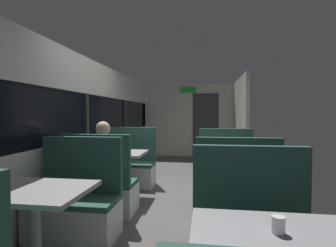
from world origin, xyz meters
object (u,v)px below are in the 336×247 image
object	(u,v)px
dining_table_mid_window	(117,158)
bench_mid_window_facing_entry	(130,168)
coffee_cup_primary	(110,148)
seated_passenger	(102,173)
bench_near_window_facing_entry	(76,207)
dining_table_rear_aisle	(230,163)
coffee_cup_secondary	(278,225)
dining_table_near_window	(34,201)
bench_rear_aisle_facing_end	(236,200)
bench_front_aisle_facing_entry	(253,246)
bench_mid_window_facing_end	(100,189)
bench_rear_aisle_facing_entry	(226,174)

from	to	relation	value
dining_table_mid_window	bench_mid_window_facing_entry	distance (m)	0.77
coffee_cup_primary	bench_mid_window_facing_entry	bearing A→B (deg)	75.65
seated_passenger	coffee_cup_primary	bearing A→B (deg)	101.93
bench_near_window_facing_entry	dining_table_rear_aisle	world-z (taller)	bench_near_window_facing_entry
coffee_cup_secondary	dining_table_near_window	bearing A→B (deg)	162.85
bench_near_window_facing_entry	dining_table_mid_window	size ratio (longest dim) A/B	1.22
dining_table_mid_window	seated_passenger	bearing A→B (deg)	-90.00
dining_table_mid_window	dining_table_rear_aisle	xyz separation A→B (m)	(1.79, -0.20, 0.00)
dining_table_mid_window	bench_rear_aisle_facing_end	xyz separation A→B (m)	(1.79, -0.90, -0.31)
dining_table_mid_window	bench_front_aisle_facing_entry	size ratio (longest dim) A/B	0.82
bench_mid_window_facing_end	bench_rear_aisle_facing_end	world-z (taller)	same
bench_front_aisle_facing_entry	coffee_cup_primary	distance (m)	2.88
bench_near_window_facing_entry	coffee_cup_secondary	world-z (taller)	bench_near_window_facing_entry
bench_mid_window_facing_entry	coffee_cup_secondary	world-z (taller)	bench_mid_window_facing_entry
bench_near_window_facing_entry	bench_rear_aisle_facing_entry	distance (m)	2.60
bench_front_aisle_facing_entry	bench_rear_aisle_facing_entry	size ratio (longest dim) A/B	1.00
dining_table_rear_aisle	coffee_cup_secondary	xyz separation A→B (m)	(0.01, -2.44, 0.15)
bench_rear_aisle_facing_end	coffee_cup_secondary	size ratio (longest dim) A/B	12.22
dining_table_mid_window	bench_front_aisle_facing_entry	xyz separation A→B (m)	(1.79, -1.98, -0.31)
bench_front_aisle_facing_entry	bench_near_window_facing_entry	bearing A→B (deg)	161.47
dining_table_rear_aisle	dining_table_mid_window	bearing A→B (deg)	173.62
dining_table_mid_window	bench_rear_aisle_facing_end	size ratio (longest dim) A/B	0.82
bench_rear_aisle_facing_end	coffee_cup_primary	xyz separation A→B (m)	(-1.94, 1.00, 0.46)
dining_table_near_window	seated_passenger	size ratio (longest dim) A/B	0.71
bench_rear_aisle_facing_end	bench_near_window_facing_entry	bearing A→B (deg)	-164.90
dining_table_mid_window	bench_rear_aisle_facing_entry	bearing A→B (deg)	15.59
bench_rear_aisle_facing_end	seated_passenger	distance (m)	1.82
dining_table_near_window	dining_table_rear_aisle	world-z (taller)	same
bench_mid_window_facing_end	bench_rear_aisle_facing_entry	distance (m)	2.15
seated_passenger	coffee_cup_primary	xyz separation A→B (m)	(-0.15, 0.73, 0.25)
dining_table_mid_window	seated_passenger	xyz separation A→B (m)	(0.00, -0.63, -0.10)
bench_rear_aisle_facing_end	coffee_cup_primary	size ratio (longest dim) A/B	12.22
bench_rear_aisle_facing_end	coffee_cup_primary	bearing A→B (deg)	152.80
bench_rear_aisle_facing_end	dining_table_mid_window	bearing A→B (deg)	153.32
seated_passenger	coffee_cup_secondary	xyz separation A→B (m)	(1.80, -2.01, 0.25)
dining_table_mid_window	dining_table_rear_aisle	bearing A→B (deg)	-6.38
coffee_cup_primary	coffee_cup_secondary	world-z (taller)	same
dining_table_rear_aisle	bench_rear_aisle_facing_end	size ratio (longest dim) A/B	0.82
bench_near_window_facing_entry	coffee_cup_primary	bearing A→B (deg)	95.91
dining_table_near_window	coffee_cup_primary	world-z (taller)	coffee_cup_primary
dining_table_rear_aisle	coffee_cup_primary	world-z (taller)	coffee_cup_primary
bench_rear_aisle_facing_end	dining_table_near_window	bearing A→B (deg)	-146.55
bench_near_window_facing_entry	dining_table_rear_aisle	bearing A→B (deg)	33.45
bench_mid_window_facing_end	coffee_cup_primary	world-z (taller)	bench_mid_window_facing_end
dining_table_near_window	dining_table_mid_window	size ratio (longest dim) A/B	1.00
dining_table_near_window	seated_passenger	xyz separation A→B (m)	(0.00, 1.45, -0.10)
dining_table_mid_window	bench_rear_aisle_facing_end	bearing A→B (deg)	-26.68
dining_table_mid_window	bench_rear_aisle_facing_entry	world-z (taller)	bench_rear_aisle_facing_entry
bench_mid_window_facing_entry	coffee_cup_secondary	size ratio (longest dim) A/B	12.22
dining_table_mid_window	bench_near_window_facing_entry	bearing A→B (deg)	-90.00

